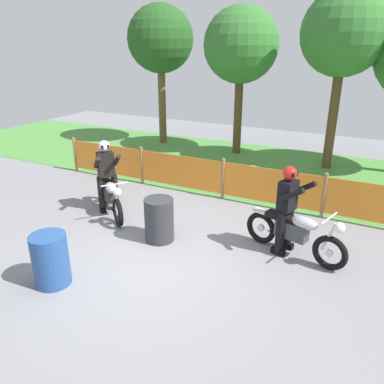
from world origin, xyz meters
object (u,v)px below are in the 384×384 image
at_px(oil_drum, 51,260).
at_px(motorcycle_lead, 295,233).
at_px(rider_lead, 287,207).
at_px(motorcycle_trailing, 110,196).
at_px(spare_drum, 159,220).
at_px(rider_trailing, 106,172).

bearing_deg(oil_drum, motorcycle_lead, 39.04).
height_order(rider_lead, oil_drum, rider_lead).
height_order(motorcycle_trailing, spare_drum, motorcycle_trailing).
height_order(rider_lead, spare_drum, rider_lead).
bearing_deg(motorcycle_lead, motorcycle_trailing, -163.36).
distance_m(motorcycle_lead, rider_lead, 0.49).
bearing_deg(motorcycle_trailing, oil_drum, -33.35).
relative_size(motorcycle_lead, motorcycle_trailing, 1.24).
xyz_separation_m(rider_lead, rider_trailing, (-4.14, 0.00, 0.03)).
relative_size(motorcycle_lead, rider_trailing, 1.18).
bearing_deg(motorcycle_trailing, motorcycle_lead, 39.62).
distance_m(oil_drum, spare_drum, 2.20).
bearing_deg(spare_drum, motorcycle_lead, 13.90).
distance_m(rider_lead, rider_trailing, 4.14).
relative_size(motorcycle_lead, rider_lead, 1.18).
height_order(motorcycle_lead, rider_lead, rider_lead).
distance_m(rider_lead, spare_drum, 2.47).
xyz_separation_m(motorcycle_lead, rider_trailing, (-4.33, 0.05, 0.48)).
xyz_separation_m(motorcycle_lead, rider_lead, (-0.19, 0.05, 0.45)).
bearing_deg(rider_trailing, rider_lead, 38.50).
bearing_deg(oil_drum, spare_drum, 69.08).
distance_m(motorcycle_lead, oil_drum, 4.26).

